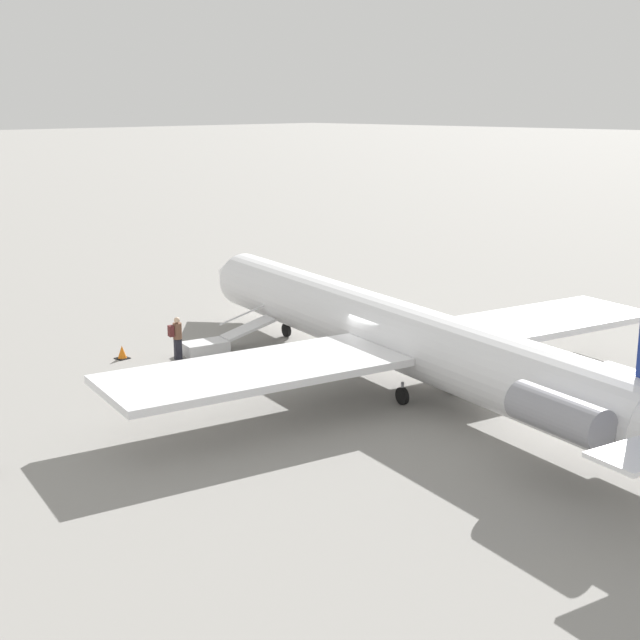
% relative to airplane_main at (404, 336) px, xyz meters
% --- Properties ---
extents(ground_plane, '(600.00, 600.00, 0.00)m').
position_rel_airplane_main_xyz_m(ground_plane, '(0.87, -0.22, -1.93)').
color(ground_plane, gray).
extents(airplane_main, '(29.01, 22.41, 6.45)m').
position_rel_airplane_main_xyz_m(airplane_main, '(0.00, 0.00, 0.00)').
color(airplane_main, white).
rests_on(airplane_main, ground).
extents(boarding_stairs, '(1.95, 4.14, 1.63)m').
position_rel_airplane_main_xyz_m(boarding_stairs, '(8.61, 1.72, -1.56)').
color(boarding_stairs, silver).
rests_on(boarding_stairs, ground).
extents(passenger, '(0.40, 0.56, 1.74)m').
position_rel_airplane_main_xyz_m(passenger, '(8.82, 3.43, -0.92)').
color(passenger, '#23232D').
rests_on(passenger, ground).
extents(traffic_cone_near_stairs, '(0.49, 0.49, 0.54)m').
position_rel_airplane_main_xyz_m(traffic_cone_near_stairs, '(10.51, 4.91, -1.68)').
color(traffic_cone_near_stairs, black).
rests_on(traffic_cone_near_stairs, ground).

